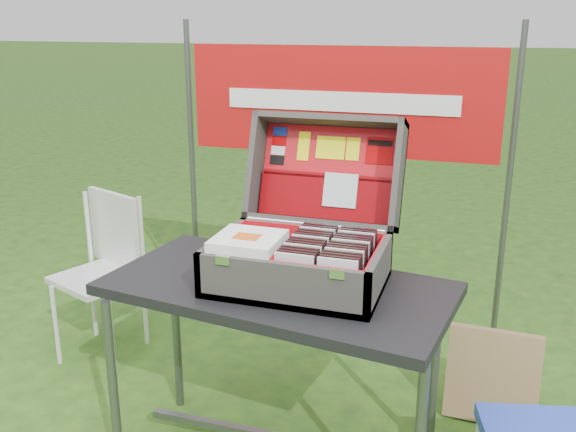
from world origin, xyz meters
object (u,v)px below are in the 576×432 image
(table, at_px, (278,378))
(chair, at_px, (98,280))
(cardboard_box, at_px, (492,376))
(suitcase, at_px, (303,209))

(table, xyz_separation_m, chair, (-1.17, 0.56, 0.03))
(chair, relative_size, cardboard_box, 2.03)
(suitcase, distance_m, chair, 1.48)
(suitcase, bearing_deg, cardboard_box, 35.63)
(suitcase, relative_size, chair, 0.73)
(table, height_order, chair, chair)
(table, relative_size, cardboard_box, 3.02)
(suitcase, height_order, cardboard_box, suitcase)
(table, bearing_deg, cardboard_box, 44.23)
(suitcase, height_order, chair, suitcase)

